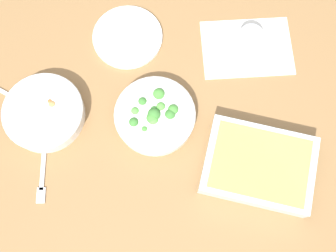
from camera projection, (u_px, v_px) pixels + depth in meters
The scene contains 10 objects.
ground_plane at pixel (168, 172), 1.91m from camera, with size 6.00×6.00×0.00m, color #B2A899.
dining_table at pixel (168, 134), 1.29m from camera, with size 1.20×0.90×0.74m.
placemat at pixel (247, 48), 1.28m from camera, with size 0.28×0.20×0.00m, color silver.
stew_bowl at pixel (44, 113), 1.18m from camera, with size 0.23×0.23×0.06m.
broccoli_bowl at pixel (155, 116), 1.18m from camera, with size 0.24×0.24×0.07m.
baking_dish at pixel (259, 165), 1.14m from camera, with size 0.35×0.29×0.06m.
drink_cup at pixel (249, 42), 1.24m from camera, with size 0.07×0.07×0.08m.
side_plate at pixel (128, 37), 1.28m from camera, with size 0.22×0.22×0.01m, color white.
spoon_by_stew at pixel (22, 102), 1.22m from camera, with size 0.16×0.11×0.01m.
fork_on_table at pixel (42, 177), 1.16m from camera, with size 0.02×0.18×0.01m.
Camera 1 is at (-0.01, -0.35, 1.89)m, focal length 43.61 mm.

